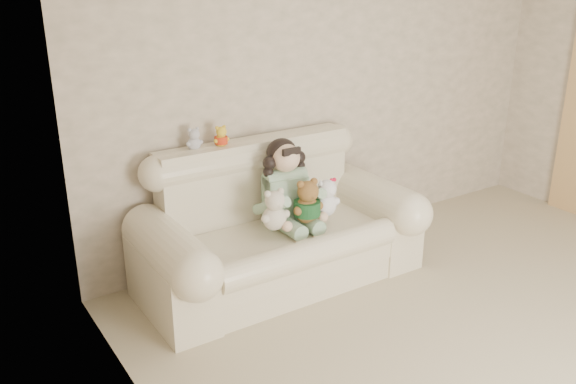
{
  "coord_description": "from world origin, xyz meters",
  "views": [
    {
      "loc": [
        -3.09,
        -1.5,
        2.27
      ],
      "look_at": [
        -0.88,
        1.9,
        0.75
      ],
      "focal_mm": 38.16,
      "sensor_mm": 36.0,
      "label": 1
    }
  ],
  "objects_px": {
    "sofa": "(281,218)",
    "seated_child": "(285,182)",
    "brown_teddy": "(307,197)",
    "white_cat": "(326,194)",
    "cream_teddy": "(274,206)"
  },
  "relations": [
    {
      "from": "sofa",
      "to": "white_cat",
      "type": "height_order",
      "value": "sofa"
    },
    {
      "from": "brown_teddy",
      "to": "white_cat",
      "type": "height_order",
      "value": "brown_teddy"
    },
    {
      "from": "seated_child",
      "to": "brown_teddy",
      "type": "bearing_deg",
      "value": -69.26
    },
    {
      "from": "seated_child",
      "to": "white_cat",
      "type": "xyz_separation_m",
      "value": [
        0.23,
        -0.19,
        -0.08
      ]
    },
    {
      "from": "white_cat",
      "to": "cream_teddy",
      "type": "bearing_deg",
      "value": 175.54
    },
    {
      "from": "sofa",
      "to": "cream_teddy",
      "type": "xyz_separation_m",
      "value": [
        -0.13,
        -0.12,
        0.16
      ]
    },
    {
      "from": "brown_teddy",
      "to": "white_cat",
      "type": "bearing_deg",
      "value": 10.75
    },
    {
      "from": "seated_child",
      "to": "sofa",
      "type": "bearing_deg",
      "value": -130.42
    },
    {
      "from": "sofa",
      "to": "cream_teddy",
      "type": "height_order",
      "value": "sofa"
    },
    {
      "from": "brown_teddy",
      "to": "white_cat",
      "type": "distance_m",
      "value": 0.19
    },
    {
      "from": "seated_child",
      "to": "cream_teddy",
      "type": "bearing_deg",
      "value": -129.03
    },
    {
      "from": "sofa",
      "to": "seated_child",
      "type": "height_order",
      "value": "seated_child"
    },
    {
      "from": "sofa",
      "to": "white_cat",
      "type": "bearing_deg",
      "value": -19.17
    },
    {
      "from": "brown_teddy",
      "to": "cream_teddy",
      "type": "distance_m",
      "value": 0.27
    },
    {
      "from": "brown_teddy",
      "to": "seated_child",
      "type": "bearing_deg",
      "value": 105.15
    }
  ]
}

